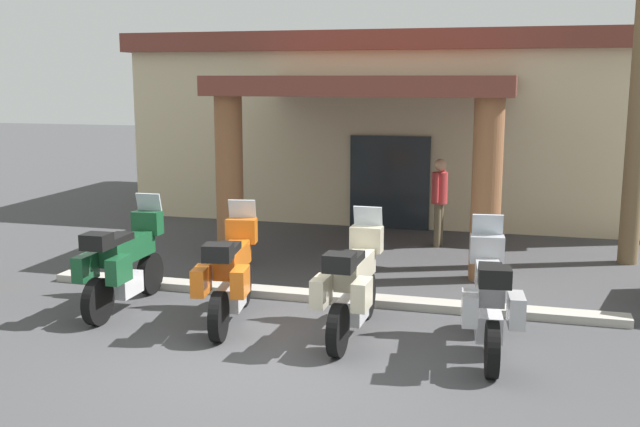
{
  "coord_description": "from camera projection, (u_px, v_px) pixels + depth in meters",
  "views": [
    {
      "loc": [
        2.92,
        -8.23,
        3.37
      ],
      "look_at": [
        -0.26,
        3.25,
        1.2
      ],
      "focal_mm": 41.86,
      "sensor_mm": 36.0,
      "label": 1
    }
  ],
  "objects": [
    {
      "name": "motel_building",
      "position": [
        411.0,
        121.0,
        19.56
      ],
      "size": [
        13.11,
        11.19,
        4.41
      ],
      "rotation": [
        0.0,
        0.0,
        0.01
      ],
      "color": "beige",
      "rests_on": "ground_plane"
    },
    {
      "name": "ground_plane",
      "position": [
        270.0,
        356.0,
        9.17
      ],
      "size": [
        80.0,
        80.0,
        0.0
      ],
      "primitive_type": "plane",
      "color": "#424244"
    },
    {
      "name": "pedestrian",
      "position": [
        439.0,
        196.0,
        14.98
      ],
      "size": [
        0.32,
        0.52,
        1.78
      ],
      "rotation": [
        0.0,
        0.0,
        2.96
      ],
      "color": "brown",
      "rests_on": "ground_plane"
    },
    {
      "name": "motorcycle_orange",
      "position": [
        231.0,
        274.0,
        10.3
      ],
      "size": [
        0.85,
        2.2,
        1.61
      ],
      "rotation": [
        0.0,
        0.0,
        1.74
      ],
      "color": "black",
      "rests_on": "ground_plane"
    },
    {
      "name": "motorcycle_silver",
      "position": [
        489.0,
        299.0,
        9.13
      ],
      "size": [
        0.76,
        2.21,
        1.61
      ],
      "rotation": [
        0.0,
        0.0,
        1.68
      ],
      "color": "black",
      "rests_on": "ground_plane"
    },
    {
      "name": "curb_strip",
      "position": [
        318.0,
        296.0,
        11.48
      ],
      "size": [
        9.02,
        0.36,
        0.12
      ],
      "primitive_type": "cube",
      "color": "#ADA89E",
      "rests_on": "ground_plane"
    },
    {
      "name": "motorcycle_cream",
      "position": [
        353.0,
        285.0,
        9.76
      ],
      "size": [
        0.71,
        2.21,
        1.61
      ],
      "rotation": [
        0.0,
        0.0,
        1.56
      ],
      "color": "black",
      "rests_on": "ground_plane"
    },
    {
      "name": "motorcycle_green",
      "position": [
        124.0,
        263.0,
        10.93
      ],
      "size": [
        0.71,
        2.21,
        1.61
      ],
      "rotation": [
        0.0,
        0.0,
        1.59
      ],
      "color": "black",
      "rests_on": "ground_plane"
    }
  ]
}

